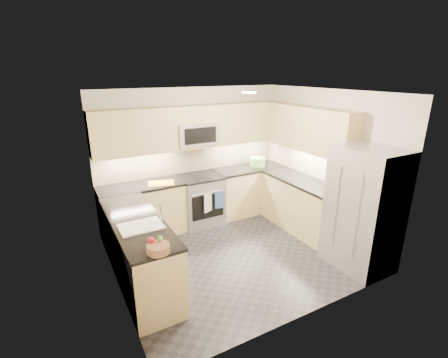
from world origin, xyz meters
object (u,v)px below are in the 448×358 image
(gas_range, at_px, (200,200))
(utensil_bowl, at_px, (257,162))
(fruit_basket, at_px, (158,249))
(cutting_board, at_px, (161,183))
(microwave, at_px, (196,134))
(refrigerator, at_px, (364,209))

(gas_range, height_order, utensil_bowl, utensil_bowl)
(fruit_basket, bearing_deg, utensil_bowl, 38.55)
(gas_range, xyz_separation_m, cutting_board, (-0.77, -0.08, 0.49))
(microwave, relative_size, fruit_basket, 3.09)
(utensil_bowl, distance_m, fruit_basket, 3.57)
(gas_range, bearing_deg, microwave, 90.00)
(microwave, height_order, fruit_basket, microwave)
(gas_range, height_order, refrigerator, refrigerator)
(fruit_basket, bearing_deg, cutting_board, 71.00)
(utensil_bowl, bearing_deg, microwave, 176.01)
(gas_range, height_order, fruit_basket, fruit_basket)
(gas_range, relative_size, fruit_basket, 3.70)
(utensil_bowl, height_order, fruit_basket, utensil_bowl)
(refrigerator, bearing_deg, cutting_board, 133.40)
(gas_range, distance_m, cutting_board, 0.91)
(utensil_bowl, xyz_separation_m, fruit_basket, (-2.79, -2.22, -0.04))
(microwave, relative_size, refrigerator, 0.42)
(microwave, distance_m, fruit_basket, 2.84)
(fruit_basket, bearing_deg, microwave, 57.18)
(utensil_bowl, bearing_deg, cutting_board, -176.80)
(gas_range, xyz_separation_m, microwave, (0.00, 0.12, 1.24))
(refrigerator, bearing_deg, utensil_bowl, 93.54)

